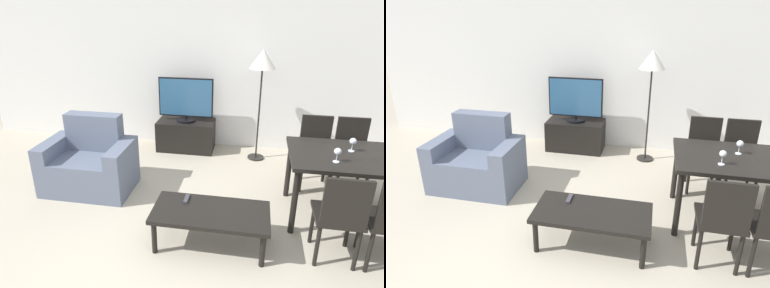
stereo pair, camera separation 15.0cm
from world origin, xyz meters
TOP-DOWN VIEW (x-y plane):
  - wall_back at (0.00, 3.28)m, footprint 7.90×0.06m
  - armchair at (-1.36, 1.54)m, footprint 1.06×0.70m
  - tv_stand at (-0.44, 2.97)m, footprint 0.87×0.47m
  - tv at (-0.44, 2.97)m, footprint 0.83×0.29m
  - coffee_table at (0.25, 0.72)m, footprint 1.09×0.54m
  - dining_table at (1.57, 1.41)m, footprint 1.20×0.85m
  - dining_chair_near at (1.36, 0.68)m, footprint 0.40×0.40m
  - dining_chair_far at (1.78, 2.14)m, footprint 0.40×0.40m
  - dining_chair_far_left at (1.36, 2.14)m, footprint 0.40×0.40m
  - floor_lamp at (0.66, 2.81)m, footprint 0.35×0.35m
  - remote_primary at (-0.01, 0.86)m, footprint 0.04×0.15m
  - wine_glass_left at (1.60, 1.51)m, footprint 0.07×0.07m
  - wine_glass_right at (1.39, 1.21)m, footprint 0.07×0.07m

SIDE VIEW (x-z plane):
  - tv_stand at x=-0.44m, z-range 0.00..0.47m
  - armchair at x=-1.36m, z-range -0.13..0.77m
  - coffee_table at x=0.25m, z-range 0.14..0.52m
  - remote_primary at x=-0.01m, z-range 0.37..0.39m
  - dining_chair_near at x=1.36m, z-range 0.06..0.94m
  - dining_chair_far at x=1.78m, z-range 0.06..0.94m
  - dining_chair_far_left at x=1.36m, z-range 0.06..0.94m
  - dining_table at x=1.57m, z-range 0.28..1.02m
  - tv at x=-0.44m, z-range 0.47..1.14m
  - wine_glass_left at x=1.60m, z-range 0.77..0.92m
  - wine_glass_right at x=1.39m, z-range 0.77..0.92m
  - wall_back at x=0.00m, z-range 0.00..2.70m
  - floor_lamp at x=0.66m, z-range 0.59..2.19m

